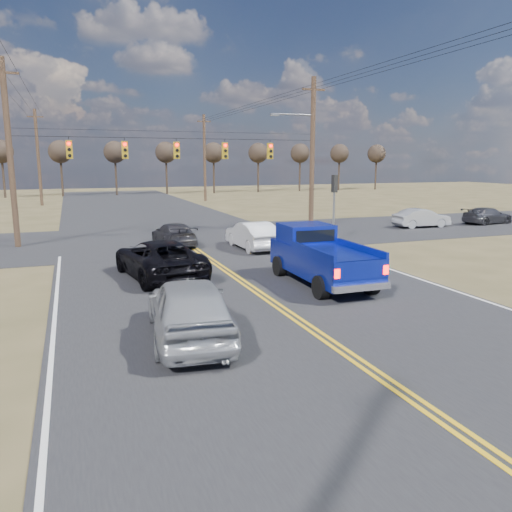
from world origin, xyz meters
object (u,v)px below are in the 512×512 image
object	(u,v)px
white_car_queue	(252,235)
cross_car_east_far	(487,216)
silver_suv	(189,308)
black_suv	(159,259)
dgrey_car_queue	(174,234)
pickup_truck	(320,257)
cross_car_east_near	(422,218)

from	to	relation	value
white_car_queue	cross_car_east_far	bearing A→B (deg)	-170.24
silver_suv	black_suv	bearing A→B (deg)	-87.20
silver_suv	black_suv	size ratio (longest dim) A/B	0.90
black_suv	dgrey_car_queue	size ratio (longest dim) A/B	1.27
pickup_truck	silver_suv	bearing A→B (deg)	-143.96
white_car_queue	cross_car_east_near	xyz separation A→B (m)	(14.38, 4.12, -0.07)
dgrey_car_queue	cross_car_east_far	bearing A→B (deg)	-179.46
cross_car_east_near	black_suv	bearing A→B (deg)	116.59
silver_suv	white_car_queue	bearing A→B (deg)	-110.48
pickup_truck	white_car_queue	distance (m)	8.21
black_suv	cross_car_east_far	xyz separation A→B (m)	(26.26, 9.10, -0.15)
black_suv	cross_car_east_near	distance (m)	22.19
silver_suv	black_suv	world-z (taller)	silver_suv
black_suv	dgrey_car_queue	distance (m)	7.83
dgrey_car_queue	cross_car_east_far	world-z (taller)	dgrey_car_queue
white_car_queue	silver_suv	bearing A→B (deg)	61.63
silver_suv	white_car_queue	size ratio (longest dim) A/B	1.11
silver_suv	cross_car_east_near	size ratio (longest dim) A/B	1.23
silver_suv	white_car_queue	xyz separation A→B (m)	(6.31, 12.51, -0.11)
black_suv	white_car_queue	xyz separation A→B (m)	(5.85, 5.00, -0.03)
white_car_queue	cross_car_east_far	xyz separation A→B (m)	(20.40, 4.10, -0.12)
pickup_truck	cross_car_east_far	size ratio (longest dim) A/B	1.35
dgrey_car_queue	black_suv	bearing A→B (deg)	71.33
white_car_queue	pickup_truck	bearing A→B (deg)	87.04
pickup_truck	silver_suv	xyz separation A→B (m)	(-6.12, -4.32, -0.19)
pickup_truck	white_car_queue	bearing A→B (deg)	89.48
pickup_truck	cross_car_east_far	distance (m)	23.99
black_suv	white_car_queue	bearing A→B (deg)	-147.79
pickup_truck	silver_suv	world-z (taller)	pickup_truck
white_car_queue	dgrey_car_queue	size ratio (longest dim) A/B	1.03
silver_suv	white_car_queue	distance (m)	14.02
silver_suv	cross_car_east_far	xyz separation A→B (m)	(26.72, 16.61, -0.23)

